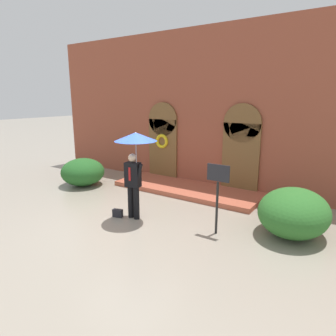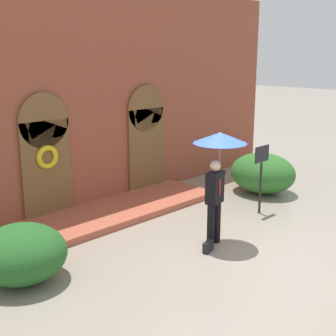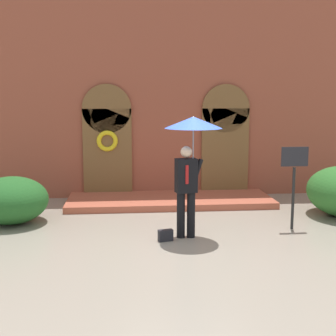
{
  "view_description": "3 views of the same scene",
  "coord_description": "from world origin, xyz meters",
  "px_view_note": "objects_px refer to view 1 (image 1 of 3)",
  "views": [
    {
      "loc": [
        5.1,
        -5.71,
        3.24
      ],
      "look_at": [
        0.32,
        1.41,
        1.2
      ],
      "focal_mm": 32.0,
      "sensor_mm": 36.0,
      "label": 1
    },
    {
      "loc": [
        -7.21,
        -5.61,
        3.96
      ],
      "look_at": [
        0.04,
        1.5,
        1.41
      ],
      "focal_mm": 50.0,
      "sensor_mm": 36.0,
      "label": 2
    },
    {
      "loc": [
        -1.12,
        -8.63,
        2.77
      ],
      "look_at": [
        -0.2,
        1.42,
        1.18
      ],
      "focal_mm": 50.0,
      "sensor_mm": 36.0,
      "label": 3
    }
  ],
  "objects_px": {
    "person_with_umbrella": "(135,150)",
    "shrub_right": "(294,212)",
    "shrub_left": "(83,172)",
    "handbag": "(118,213)",
    "sign_post": "(218,188)"
  },
  "relations": [
    {
      "from": "person_with_umbrella",
      "to": "shrub_left",
      "type": "bearing_deg",
      "value": 159.81
    },
    {
      "from": "person_with_umbrella",
      "to": "handbag",
      "type": "xyz_separation_m",
      "value": [
        -0.52,
        -0.2,
        -1.8
      ]
    },
    {
      "from": "person_with_umbrella",
      "to": "handbag",
      "type": "bearing_deg",
      "value": -158.8
    },
    {
      "from": "person_with_umbrella",
      "to": "shrub_right",
      "type": "xyz_separation_m",
      "value": [
        3.73,
        1.33,
        -1.34
      ]
    },
    {
      "from": "sign_post",
      "to": "shrub_right",
      "type": "bearing_deg",
      "value": 31.44
    },
    {
      "from": "handbag",
      "to": "sign_post",
      "type": "bearing_deg",
      "value": -1.43
    },
    {
      "from": "shrub_left",
      "to": "shrub_right",
      "type": "height_order",
      "value": "shrub_right"
    },
    {
      "from": "shrub_right",
      "to": "person_with_umbrella",
      "type": "bearing_deg",
      "value": -160.44
    },
    {
      "from": "person_with_umbrella",
      "to": "shrub_right",
      "type": "height_order",
      "value": "person_with_umbrella"
    },
    {
      "from": "person_with_umbrella",
      "to": "shrub_left",
      "type": "xyz_separation_m",
      "value": [
        -3.74,
        1.37,
        -1.4
      ]
    },
    {
      "from": "handbag",
      "to": "shrub_left",
      "type": "distance_m",
      "value": 3.61
    },
    {
      "from": "handbag",
      "to": "shrub_left",
      "type": "xyz_separation_m",
      "value": [
        -3.22,
        1.57,
        0.4
      ]
    },
    {
      "from": "person_with_umbrella",
      "to": "shrub_right",
      "type": "relative_size",
      "value": 1.24
    },
    {
      "from": "person_with_umbrella",
      "to": "shrub_left",
      "type": "relative_size",
      "value": 1.49
    },
    {
      "from": "person_with_umbrella",
      "to": "sign_post",
      "type": "height_order",
      "value": "person_with_umbrella"
    }
  ]
}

